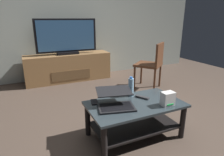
% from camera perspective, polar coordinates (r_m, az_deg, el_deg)
% --- Properties ---
extents(ground_plane, '(7.68, 7.68, 0.00)m').
position_cam_1_polar(ground_plane, '(2.41, 2.66, -14.99)').
color(ground_plane, '#4C3D33').
extents(back_wall, '(6.40, 0.12, 2.80)m').
position_cam_1_polar(back_wall, '(4.41, -12.98, 18.43)').
color(back_wall, '#A8B2A8').
rests_on(back_wall, ground).
extents(coffee_table, '(1.03, 0.58, 0.41)m').
position_cam_1_polar(coffee_table, '(2.17, 6.77, -10.49)').
color(coffee_table, '#2D383D').
rests_on(coffee_table, ground).
extents(media_cabinet, '(1.74, 0.45, 0.57)m').
position_cam_1_polar(media_cabinet, '(4.19, -12.73, 3.10)').
color(media_cabinet, olive).
rests_on(media_cabinet, ground).
extents(television, '(1.22, 0.20, 0.71)m').
position_cam_1_polar(television, '(4.07, -13.25, 11.62)').
color(television, black).
rests_on(television, media_cabinet).
extents(dining_chair, '(0.62, 0.62, 0.87)m').
position_cam_1_polar(dining_chair, '(3.62, 11.84, 4.45)').
color(dining_chair, '#59331E').
rests_on(dining_chair, ground).
extents(laptop, '(0.45, 0.45, 0.16)m').
position_cam_1_polar(laptop, '(2.02, 0.99, -6.68)').
color(laptop, black).
rests_on(laptop, coffee_table).
extents(router_box, '(0.14, 0.09, 0.15)m').
position_cam_1_polar(router_box, '(2.11, 16.18, -5.90)').
color(router_box, white).
rests_on(router_box, coffee_table).
extents(water_bottle_near, '(0.06, 0.06, 0.23)m').
position_cam_1_polar(water_bottle_near, '(2.27, 5.61, -2.66)').
color(water_bottle_near, '#99C6E5').
rests_on(water_bottle_near, coffee_table).
extents(cell_phone, '(0.10, 0.15, 0.01)m').
position_cam_1_polar(cell_phone, '(2.13, -5.23, -7.06)').
color(cell_phone, black).
rests_on(cell_phone, coffee_table).
extents(tv_remote, '(0.12, 0.16, 0.02)m').
position_cam_1_polar(tv_remote, '(2.25, 8.95, -5.65)').
color(tv_remote, '#2D2D30').
rests_on(tv_remote, coffee_table).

